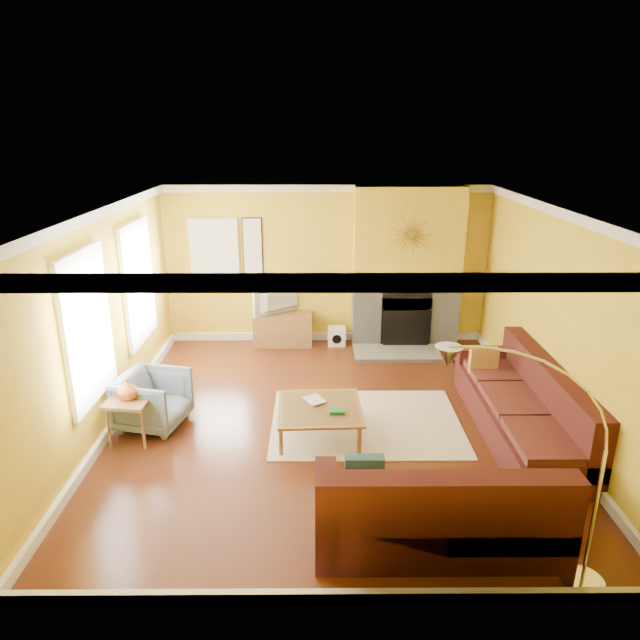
{
  "coord_description": "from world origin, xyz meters",
  "views": [
    {
      "loc": [
        -0.17,
        -6.54,
        3.6
      ],
      "look_at": [
        -0.13,
        0.4,
        1.24
      ],
      "focal_mm": 32.0,
      "sensor_mm": 36.0,
      "label": 1
    }
  ],
  "objects_px": {
    "sectional_sofa": "(445,420)",
    "armchair": "(153,400)",
    "arc_lamp": "(527,476)",
    "side_table": "(131,419)",
    "media_console": "(283,329)",
    "coffee_table": "(320,421)"
  },
  "relations": [
    {
      "from": "sectional_sofa",
      "to": "media_console",
      "type": "xyz_separation_m",
      "value": [
        -2.04,
        3.56,
        -0.17
      ]
    },
    {
      "from": "sectional_sofa",
      "to": "media_console",
      "type": "distance_m",
      "value": 4.1
    },
    {
      "from": "coffee_table",
      "to": "media_console",
      "type": "distance_m",
      "value": 3.18
    },
    {
      "from": "sectional_sofa",
      "to": "armchair",
      "type": "relative_size",
      "value": 4.88
    },
    {
      "from": "media_console",
      "to": "armchair",
      "type": "distance_m",
      "value": 3.21
    },
    {
      "from": "coffee_table",
      "to": "arc_lamp",
      "type": "distance_m",
      "value": 3.02
    },
    {
      "from": "armchair",
      "to": "media_console",
      "type": "bearing_deg",
      "value": -14.0
    },
    {
      "from": "media_console",
      "to": "armchair",
      "type": "height_order",
      "value": "armchair"
    },
    {
      "from": "sectional_sofa",
      "to": "arc_lamp",
      "type": "bearing_deg",
      "value": -85.48
    },
    {
      "from": "coffee_table",
      "to": "arc_lamp",
      "type": "relative_size",
      "value": 0.47
    },
    {
      "from": "arc_lamp",
      "to": "coffee_table",
      "type": "bearing_deg",
      "value": 122.87
    },
    {
      "from": "side_table",
      "to": "sectional_sofa",
      "type": "bearing_deg",
      "value": -5.43
    },
    {
      "from": "side_table",
      "to": "arc_lamp",
      "type": "bearing_deg",
      "value": -31.48
    },
    {
      "from": "sectional_sofa",
      "to": "arc_lamp",
      "type": "distance_m",
      "value": 2.1
    },
    {
      "from": "media_console",
      "to": "side_table",
      "type": "xyz_separation_m",
      "value": [
        -1.64,
        -3.21,
        0.0
      ]
    },
    {
      "from": "arc_lamp",
      "to": "side_table",
      "type": "bearing_deg",
      "value": 148.52
    },
    {
      "from": "armchair",
      "to": "side_table",
      "type": "xyz_separation_m",
      "value": [
        -0.18,
        -0.35,
        -0.08
      ]
    },
    {
      "from": "coffee_table",
      "to": "arc_lamp",
      "type": "bearing_deg",
      "value": -57.13
    },
    {
      "from": "coffee_table",
      "to": "side_table",
      "type": "bearing_deg",
      "value": -177.83
    },
    {
      "from": "coffee_table",
      "to": "side_table",
      "type": "distance_m",
      "value": 2.27
    },
    {
      "from": "media_console",
      "to": "side_table",
      "type": "relative_size",
      "value": 1.82
    },
    {
      "from": "media_console",
      "to": "arc_lamp",
      "type": "relative_size",
      "value": 0.47
    }
  ]
}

